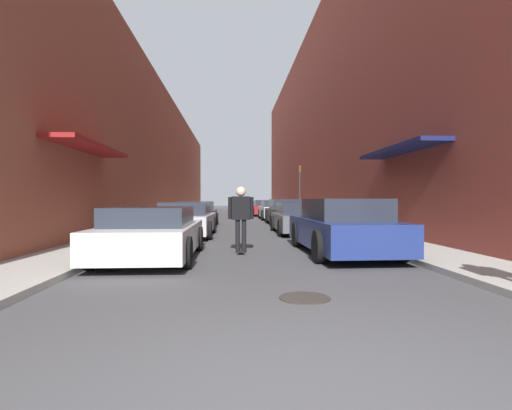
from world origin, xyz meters
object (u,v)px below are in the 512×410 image
at_px(parked_car_right_2, 285,212).
at_px(skateboarder, 241,212).
at_px(parked_car_left_0, 152,233).
at_px(traffic_light, 300,186).
at_px(parked_car_right_4, 264,208).
at_px(parked_car_right_5, 262,207).
at_px(parked_car_left_2, 197,214).
at_px(parked_car_right_0, 342,227).
at_px(parked_car_left_1, 187,220).
at_px(parked_car_right_1, 299,218).
at_px(manhole_cover, 305,298).
at_px(parked_car_right_3, 274,210).

distance_m(parked_car_right_2, skateboarder, 11.41).
height_order(parked_car_left_0, traffic_light, traffic_light).
bearing_deg(parked_car_right_4, parked_car_right_5, 88.38).
xyz_separation_m(parked_car_left_2, parked_car_right_5, (4.61, 18.08, -0.02)).
height_order(parked_car_left_2, parked_car_right_0, parked_car_right_0).
bearing_deg(parked_car_left_1, parked_car_right_1, 12.85).
bearing_deg(parked_car_left_2, skateboarder, -78.77).
relative_size(parked_car_left_2, parked_car_right_1, 0.96).
bearing_deg(parked_car_right_4, parked_car_right_0, -89.76).
height_order(parked_car_right_4, traffic_light, traffic_light).
distance_m(parked_car_left_1, parked_car_right_0, 6.66).
distance_m(parked_car_right_0, parked_car_right_2, 11.42).
relative_size(parked_car_left_2, parked_car_right_0, 0.87).
distance_m(skateboarder, manhole_cover, 4.87).
height_order(parked_car_left_0, parked_car_right_3, parked_car_right_3).
bearing_deg(parked_car_right_3, parked_car_right_2, -90.00).
bearing_deg(manhole_cover, parked_car_right_4, 86.62).
bearing_deg(parked_car_left_2, parked_car_right_2, 10.47).
bearing_deg(parked_car_right_1, traffic_light, 80.31).
bearing_deg(parked_car_right_3, parked_car_left_0, -104.65).
xyz_separation_m(parked_car_left_0, parked_car_right_2, (4.63, 12.03, 0.08)).
bearing_deg(parked_car_right_2, parked_car_right_3, 90.00).
distance_m(parked_car_right_2, traffic_light, 5.33).
relative_size(parked_car_left_0, parked_car_right_5, 0.96).
xyz_separation_m(parked_car_left_2, parked_car_right_1, (4.47, -4.59, -0.01)).
distance_m(parked_car_right_2, manhole_cover, 15.92).
xyz_separation_m(parked_car_left_2, parked_car_right_3, (4.63, 6.54, 0.01)).
bearing_deg(parked_car_right_4, parked_car_right_3, -88.37).
relative_size(parked_car_left_1, parked_car_right_2, 0.99).
bearing_deg(parked_car_right_5, parked_car_right_3, -89.88).
height_order(parked_car_right_0, traffic_light, traffic_light).
bearing_deg(parked_car_right_1, parked_car_right_4, 90.07).
bearing_deg(parked_car_left_0, parked_car_left_1, 88.55).
xyz_separation_m(parked_car_left_0, parked_car_right_3, (4.63, 17.72, 0.05)).
bearing_deg(parked_car_right_1, skateboarder, -113.30).
xyz_separation_m(skateboarder, manhole_cover, (0.78, -4.70, -1.03)).
relative_size(parked_car_right_4, manhole_cover, 6.60).
bearing_deg(parked_car_right_5, parked_car_left_2, -104.29).
bearing_deg(skateboarder, parked_car_right_1, 66.70).
relative_size(skateboarder, manhole_cover, 2.41).
relative_size(parked_car_left_0, parked_car_right_2, 0.97).
height_order(parked_car_right_0, parked_car_right_4, parked_car_right_0).
xyz_separation_m(parked_car_right_4, skateboarder, (-2.42, -22.94, 0.40)).
bearing_deg(parked_car_right_0, skateboarder, 172.92).
xyz_separation_m(parked_car_right_2, parked_car_right_3, (0.00, 5.68, -0.03)).
xyz_separation_m(manhole_cover, traffic_light, (3.41, 20.63, 2.25)).
xyz_separation_m(parked_car_left_1, manhole_cover, (2.68, -9.37, -0.60)).
relative_size(parked_car_left_2, manhole_cover, 6.01).
bearing_deg(manhole_cover, skateboarder, 99.48).
distance_m(parked_car_left_0, parked_car_right_5, 29.62).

